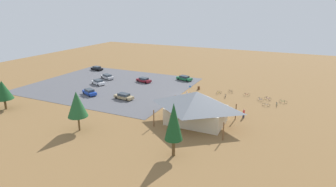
# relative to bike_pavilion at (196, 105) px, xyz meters

# --- Properties ---
(ground) EXTENTS (160.00, 160.00, 0.00)m
(ground) POSITION_rel_bike_pavilion_xyz_m (7.86, -13.93, -3.49)
(ground) COLOR olive
(ground) RESTS_ON ground
(parking_lot_asphalt) EXTENTS (41.50, 34.82, 0.05)m
(parking_lot_asphalt) POSITION_rel_bike_pavilion_xyz_m (29.95, -14.41, -3.47)
(parking_lot_asphalt) COLOR #56565B
(parking_lot_asphalt) RESTS_ON ground
(bike_pavilion) EXTENTS (13.10, 9.93, 6.11)m
(bike_pavilion) POSITION_rel_bike_pavilion_xyz_m (0.00, 0.00, 0.00)
(bike_pavilion) COLOR beige
(bike_pavilion) RESTS_ON ground
(trash_bin) EXTENTS (0.60, 0.60, 0.90)m
(trash_bin) POSITION_rel_bike_pavilion_xyz_m (6.57, -20.69, -3.04)
(trash_bin) COLOR brown
(trash_bin) RESTS_ON ground
(lot_sign) EXTENTS (0.56, 0.08, 2.20)m
(lot_sign) POSITION_rel_bike_pavilion_xyz_m (7.25, -16.10, -2.08)
(lot_sign) COLOR #99999E
(lot_sign) RESTS_ON ground
(pine_center) EXTENTS (2.62, 2.62, 8.15)m
(pine_center) POSITION_rel_bike_pavilion_xyz_m (-1.04, 12.64, 1.84)
(pine_center) COLOR brown
(pine_center) RESTS_ON ground
(pine_midwest) EXTENTS (3.44, 3.44, 7.14)m
(pine_midwest) POSITION_rel_bike_pavilion_xyz_m (17.40, 11.75, 1.38)
(pine_midwest) COLOR brown
(pine_midwest) RESTS_ON ground
(pine_mideast) EXTENTS (3.79, 3.79, 6.23)m
(pine_mideast) POSITION_rel_bike_pavilion_xyz_m (38.86, 10.14, 0.71)
(pine_mideast) COLOR brown
(pine_mideast) RESTS_ON ground
(bicycle_white_edge_south) EXTENTS (0.48, 1.70, 0.81)m
(bicycle_white_edge_south) POSITION_rel_bike_pavilion_xyz_m (-1.37, -16.99, -3.13)
(bicycle_white_edge_south) COLOR black
(bicycle_white_edge_south) RESTS_ON ground
(bicycle_black_yard_front) EXTENTS (1.42, 1.05, 0.84)m
(bicycle_black_yard_front) POSITION_rel_bike_pavilion_xyz_m (-1.58, -21.38, -3.13)
(bicycle_black_yard_front) COLOR black
(bicycle_black_yard_front) RESTS_ON ground
(bicycle_red_trailside) EXTENTS (1.58, 0.83, 0.78)m
(bicycle_red_trailside) POSITION_rel_bike_pavilion_xyz_m (-5.68, -20.33, -3.13)
(bicycle_red_trailside) COLOR black
(bicycle_red_trailside) RESTS_ON ground
(bicycle_purple_near_porch) EXTENTS (1.57, 0.83, 0.80)m
(bicycle_purple_near_porch) POSITION_rel_bike_pavilion_xyz_m (-10.69, -19.45, -3.13)
(bicycle_purple_near_porch) COLOR black
(bicycle_purple_near_porch) RESTS_ON ground
(bicycle_teal_by_bin) EXTENTS (0.48, 1.80, 0.89)m
(bicycle_teal_by_bin) POSITION_rel_bike_pavilion_xyz_m (-12.92, -16.16, -3.11)
(bicycle_teal_by_bin) COLOR black
(bicycle_teal_by_bin) RESTS_ON ground
(bicycle_blue_yard_right) EXTENTS (1.52, 0.91, 0.87)m
(bicycle_blue_yard_right) POSITION_rel_bike_pavilion_xyz_m (-9.22, -17.89, -3.10)
(bicycle_blue_yard_right) COLOR black
(bicycle_blue_yard_right) RESTS_ON ground
(bicycle_silver_lone_east) EXTENTS (1.66, 0.48, 0.79)m
(bicycle_silver_lone_east) POSITION_rel_bike_pavilion_xyz_m (-10.84, -14.90, -3.14)
(bicycle_silver_lone_east) COLOR black
(bicycle_silver_lone_east) RESTS_ON ground
(bicycle_green_near_sign) EXTENTS (1.76, 0.51, 0.86)m
(bicycle_green_near_sign) POSITION_rel_bike_pavilion_xyz_m (-14.04, -18.65, -3.12)
(bicycle_green_near_sign) COLOR black
(bicycle_green_near_sign) RESTS_ON ground
(bicycle_yellow_lone_west) EXTENTS (0.98, 1.39, 0.84)m
(bicycle_yellow_lone_west) POSITION_rel_bike_pavilion_xyz_m (0.80, -19.28, -3.13)
(bicycle_yellow_lone_west) COLOR black
(bicycle_yellow_lone_west) RESTS_ON ground
(car_maroon_mid_lot) EXTENTS (4.72, 2.76, 1.30)m
(car_maroon_mid_lot) POSITION_rel_bike_pavilion_xyz_m (23.14, -20.94, -2.79)
(car_maroon_mid_lot) COLOR maroon
(car_maroon_mid_lot) RESTS_ON parking_lot_asphalt
(car_silver_back_corner) EXTENTS (5.10, 3.51, 1.33)m
(car_silver_back_corner) POSITION_rel_bike_pavilion_xyz_m (34.95, -19.67, -2.77)
(car_silver_back_corner) COLOR #BCBCC1
(car_silver_back_corner) RESTS_ON parking_lot_asphalt
(car_blue_near_entry) EXTENTS (4.68, 3.32, 1.45)m
(car_blue_near_entry) POSITION_rel_bike_pavilion_xyz_m (29.30, -5.05, -2.73)
(car_blue_near_entry) COLOR #1E42B2
(car_blue_near_entry) RESTS_ON parking_lot_asphalt
(car_white_far_end) EXTENTS (4.60, 3.25, 1.34)m
(car_white_far_end) POSITION_rel_bike_pavilion_xyz_m (33.36, -13.49, -2.77)
(car_white_far_end) COLOR white
(car_white_far_end) RESTS_ON parking_lot_asphalt
(car_tan_end_stall) EXTENTS (4.93, 2.42, 1.37)m
(car_tan_end_stall) POSITION_rel_bike_pavilion_xyz_m (19.86, -5.86, -2.76)
(car_tan_end_stall) COLOR tan
(car_tan_end_stall) RESTS_ON parking_lot_asphalt
(car_green_inner_stall) EXTENTS (4.97, 3.07, 1.37)m
(car_green_inner_stall) POSITION_rel_bike_pavilion_xyz_m (13.42, -27.71, -2.76)
(car_green_inner_stall) COLOR #1E6B3D
(car_green_inner_stall) RESTS_ON parking_lot_asphalt
(car_black_front_row) EXTENTS (4.54, 2.37, 1.36)m
(car_black_front_row) POSITION_rel_bike_pavilion_xyz_m (45.09, -27.55, -2.77)
(car_black_front_row) COLOR black
(car_black_front_row) RESTS_ON parking_lot_asphalt
(visitor_by_pavilion) EXTENTS (0.40, 0.37, 1.78)m
(visitor_by_pavilion) POSITION_rel_bike_pavilion_xyz_m (-7.60, -6.30, -2.55)
(visitor_by_pavilion) COLOR #2D3347
(visitor_by_pavilion) RESTS_ON ground
(visitor_near_lot) EXTENTS (0.40, 0.39, 1.70)m
(visitor_near_lot) POSITION_rel_bike_pavilion_xyz_m (6.96, -13.22, -2.60)
(visitor_near_lot) COLOR #2D3347
(visitor_near_lot) RESTS_ON ground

